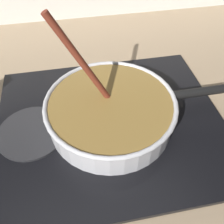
% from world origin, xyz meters
% --- Properties ---
extents(ground, '(2.40, 1.60, 0.04)m').
position_xyz_m(ground, '(0.00, 0.00, -0.02)').
color(ground, '#9E8466').
extents(hob_plate, '(0.56, 0.48, 0.01)m').
position_xyz_m(hob_plate, '(0.07, 0.20, 0.01)').
color(hob_plate, black).
rests_on(hob_plate, ground).
extents(burner_ring, '(0.16, 0.16, 0.01)m').
position_xyz_m(burner_ring, '(0.07, 0.20, 0.02)').
color(burner_ring, '#592D0C').
rests_on(burner_ring, hob_plate).
extents(spare_burner, '(0.16, 0.16, 0.01)m').
position_xyz_m(spare_burner, '(-0.12, 0.20, 0.01)').
color(spare_burner, '#262628').
rests_on(spare_burner, hob_plate).
extents(cooking_pan, '(0.46, 0.31, 0.28)m').
position_xyz_m(cooking_pan, '(0.07, 0.20, 0.05)').
color(cooking_pan, silver).
rests_on(cooking_pan, hob_plate).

